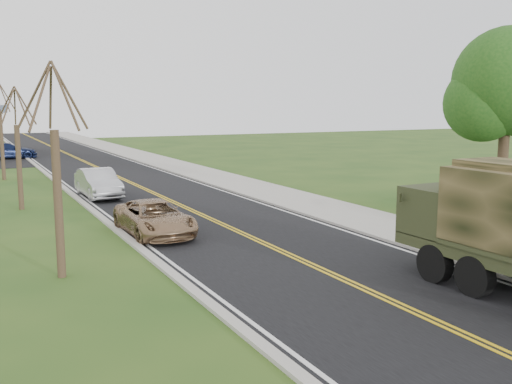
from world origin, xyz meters
TOP-DOWN VIEW (x-y plane):
  - road at (0.00, 40.00)m, footprint 8.00×120.00m
  - curb_right at (4.15, 40.00)m, footprint 0.30×120.00m
  - sidewalk_right at (5.90, 40.00)m, footprint 3.20×120.00m
  - curb_left at (-4.15, 40.00)m, footprint 0.30×120.00m
  - leafy_tree at (11.00, 10.01)m, footprint 4.83×4.50m
  - bare_tree_a at (-7.00, 10.00)m, footprint 1.93×2.26m
  - bare_tree_b at (-7.00, 22.00)m, footprint 1.83×2.14m
  - bare_tree_c at (-7.00, 34.00)m, footprint 2.04×2.39m
  - suv_champagne at (-3.00, 14.01)m, footprint 2.23×4.69m
  - sedan_silver at (-3.00, 23.94)m, footprint 1.73×4.66m
  - lot_car_navy at (-5.73, 49.69)m, footprint 5.25×2.44m

SIDE VIEW (x-z plane):
  - road at x=0.00m, z-range 0.00..0.01m
  - sidewalk_right at x=5.90m, z-range 0.00..0.10m
  - curb_left at x=-4.15m, z-range 0.00..0.10m
  - curb_right at x=4.15m, z-range 0.00..0.12m
  - suv_champagne at x=-3.00m, z-range 0.00..1.29m
  - lot_car_navy at x=-5.73m, z-range 0.00..1.48m
  - sedan_silver at x=-3.00m, z-range 0.00..1.52m
  - bare_tree_b at x=-7.00m, z-range -0.39..5.34m
  - bare_tree_a at x=-7.00m, z-range -0.41..5.66m
  - bare_tree_c at x=-7.00m, z-range -0.44..5.99m
  - leafy_tree at x=11.00m, z-range 1.44..9.54m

